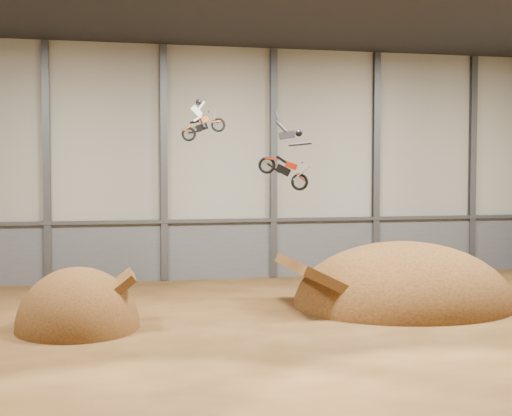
% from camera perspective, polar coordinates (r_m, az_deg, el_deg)
% --- Properties ---
extents(floor, '(40.00, 40.00, 0.00)m').
position_cam_1_polar(floor, '(29.15, 1.91, -10.00)').
color(floor, '#472B13').
rests_on(floor, ground).
extents(back_wall, '(40.00, 0.10, 14.00)m').
position_cam_1_polar(back_wall, '(43.11, -2.98, 3.59)').
color(back_wall, '#A4A191').
rests_on(back_wall, ground).
extents(lower_band_back, '(39.80, 0.18, 3.50)m').
position_cam_1_polar(lower_band_back, '(43.27, -2.94, -3.38)').
color(lower_band_back, '#5A5C62').
rests_on(lower_band_back, ground).
extents(steel_rail, '(39.80, 0.35, 0.20)m').
position_cam_1_polar(steel_rail, '(42.96, -2.92, -1.02)').
color(steel_rail, '#47494F').
rests_on(steel_rail, lower_band_back).
extents(steel_column_1, '(0.40, 0.36, 13.90)m').
position_cam_1_polar(steel_column_1, '(42.44, -16.41, 3.48)').
color(steel_column_1, '#47494F').
rests_on(steel_column_1, ground).
extents(steel_column_2, '(0.40, 0.36, 13.90)m').
position_cam_1_polar(steel_column_2, '(42.49, -7.39, 3.57)').
color(steel_column_2, '#47494F').
rests_on(steel_column_2, ground).
extents(steel_column_3, '(0.40, 0.36, 13.90)m').
position_cam_1_polar(steel_column_3, '(43.58, 1.40, 3.58)').
color(steel_column_3, '#47494F').
rests_on(steel_column_3, ground).
extents(steel_column_4, '(0.40, 0.36, 13.90)m').
position_cam_1_polar(steel_column_4, '(45.62, 9.58, 3.52)').
color(steel_column_4, '#47494F').
rests_on(steel_column_4, ground).
extents(steel_column_5, '(0.40, 0.36, 13.90)m').
position_cam_1_polar(steel_column_5, '(48.49, 16.92, 3.39)').
color(steel_column_5, '#47494F').
rests_on(steel_column_5, ground).
extents(takeoff_ramp, '(5.10, 5.88, 5.10)m').
position_cam_1_polar(takeoff_ramp, '(31.00, -14.05, -9.30)').
color(takeoff_ramp, '#432610').
rests_on(takeoff_ramp, ground).
extents(landing_ramp, '(10.80, 9.55, 6.23)m').
position_cam_1_polar(landing_ramp, '(35.75, 11.69, -7.63)').
color(landing_ramp, '#432610').
rests_on(landing_ramp, ground).
extents(fmx_rider_a, '(2.68, 1.18, 2.46)m').
position_cam_1_polar(fmx_rider_a, '(33.90, -4.05, 7.37)').
color(fmx_rider_a, '#C75215').
extents(fmx_rider_b, '(4.09, 2.21, 3.83)m').
position_cam_1_polar(fmx_rider_b, '(31.38, 1.88, 4.63)').
color(fmx_rider_b, '#AF1E07').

